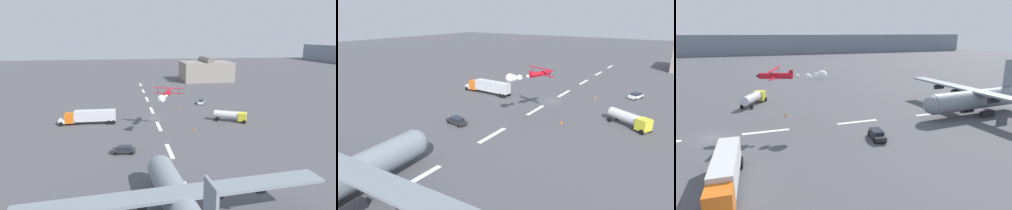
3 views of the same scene
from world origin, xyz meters
TOP-DOWN VIEW (x-y plane):
  - ground_plane at (0.00, 0.00)m, footprint 440.00×440.00m
  - runway_stripe_0 at (-59.84, 0.00)m, footprint 8.00×0.90m
  - runway_stripe_1 at (-42.74, 0.00)m, footprint 8.00×0.90m
  - runway_stripe_2 at (-25.65, 0.00)m, footprint 8.00×0.90m
  - runway_stripe_3 at (-8.55, 0.00)m, footprint 8.00×0.90m
  - runway_stripe_4 at (8.55, 0.00)m, footprint 8.00×0.90m
  - runway_stripe_5 at (25.65, 0.00)m, footprint 8.00×0.90m
  - runway_stripe_6 at (42.74, 0.00)m, footprint 8.00×0.90m
  - cargo_transport_plane at (49.63, -3.07)m, footprint 24.07×37.71m
  - stunt_biplane_red at (14.87, 0.61)m, footprint 12.05×7.31m
  - semi_truck_orange at (3.29, -17.99)m, footprint 3.31×14.88m
  - fuel_tanker_truck at (7.14, 20.23)m, footprint 6.32×8.92m
  - followme_car_yellow at (25.37, -9.26)m, footprint 2.47×4.75m
  - airport_staff_sedan at (-14.68, 17.84)m, footprint 4.74×3.34m
  - hangar_building at (-68.08, 35.09)m, footprint 19.04×25.54m
  - traffic_cone_near at (-8.18, 9.00)m, footprint 0.44×0.44m
  - traffic_cone_far at (13.09, 8.37)m, footprint 0.44×0.44m

SIDE VIEW (x-z plane):
  - ground_plane at x=0.00m, z-range 0.00..0.00m
  - runway_stripe_0 at x=-59.84m, z-range 0.00..0.01m
  - runway_stripe_1 at x=-42.74m, z-range 0.00..0.01m
  - runway_stripe_2 at x=-25.65m, z-range 0.00..0.01m
  - runway_stripe_3 at x=-8.55m, z-range 0.00..0.01m
  - runway_stripe_4 at x=8.55m, z-range 0.00..0.01m
  - runway_stripe_5 at x=25.65m, z-range 0.00..0.01m
  - runway_stripe_6 at x=42.74m, z-range 0.00..0.01m
  - traffic_cone_near at x=-8.18m, z-range 0.00..0.75m
  - traffic_cone_far at x=13.09m, z-range 0.00..0.75m
  - airport_staff_sedan at x=-14.68m, z-range 0.05..1.57m
  - followme_car_yellow at x=25.37m, z-range 0.05..1.57m
  - fuel_tanker_truck at x=7.14m, z-range 0.29..3.19m
  - semi_truck_orange at x=3.29m, z-range 0.28..3.98m
  - cargo_transport_plane at x=49.63m, z-range -2.19..9.02m
  - hangar_building at x=-68.08m, z-range -1.08..11.49m
  - stunt_biplane_red at x=14.87m, z-range 8.40..10.43m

